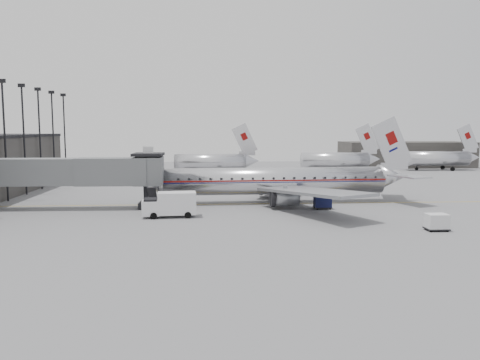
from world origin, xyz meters
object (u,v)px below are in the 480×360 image
Objects in this scene: airliner at (280,181)px; baggage_cart_white at (437,222)px; baggage_cart_navy at (322,202)px; ramp_worker at (177,201)px; service_van at (170,204)px.

airliner reaches higher than baggage_cart_white.
baggage_cart_white is (7.55, -12.00, -0.01)m from baggage_cart_navy.
airliner is at bearing -17.51° from ramp_worker.
airliner is 17.17× the size of baggage_cart_navy.
ramp_worker is at bearing 151.27° from baggage_cart_white.
baggage_cart_navy is at bearing 8.51° from service_van.
baggage_cart_white is at bearing -22.80° from service_van.
ramp_worker is (-16.69, 1.00, 0.07)m from baggage_cart_navy.
baggage_cart_navy is at bearing 121.64° from baggage_cart_white.
service_van reaches higher than ramp_worker.
ramp_worker is (0.30, 5.01, -0.47)m from service_van.
baggage_cart_white is at bearing -57.24° from baggage_cart_navy.
baggage_cart_navy is at bearing -38.27° from ramp_worker.
baggage_cart_navy is at bearing -51.18° from airliner.
baggage_cart_navy is (4.24, -4.88, -1.88)m from airliner.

